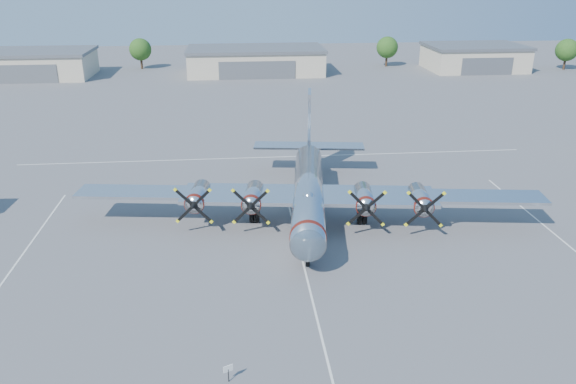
{
  "coord_description": "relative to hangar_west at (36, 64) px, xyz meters",
  "views": [
    {
      "loc": [
        -4.84,
        -38.71,
        21.23
      ],
      "look_at": [
        -0.51,
        5.8,
        3.2
      ],
      "focal_mm": 35.0,
      "sensor_mm": 36.0,
      "label": 1
    }
  ],
  "objects": [
    {
      "name": "ground",
      "position": [
        45.0,
        -81.96,
        -2.71
      ],
      "size": [
        260.0,
        260.0,
        0.0
      ],
      "primitive_type": "plane",
      "color": "#5C5C5E",
      "rests_on": "ground"
    },
    {
      "name": "parking_lines",
      "position": [
        45.0,
        -83.71,
        -2.71
      ],
      "size": [
        60.0,
        50.08,
        0.01
      ],
      "color": "silver",
      "rests_on": "ground"
    },
    {
      "name": "hangar_west",
      "position": [
        0.0,
        0.0,
        0.0
      ],
      "size": [
        22.6,
        14.6,
        5.4
      ],
      "color": "beige",
      "rests_on": "ground"
    },
    {
      "name": "hangar_center",
      "position": [
        45.0,
        -0.0,
        -0.0
      ],
      "size": [
        28.6,
        14.6,
        5.4
      ],
      "color": "beige",
      "rests_on": "ground"
    },
    {
      "name": "hangar_east",
      "position": [
        93.0,
        0.0,
        0.0
      ],
      "size": [
        20.6,
        14.6,
        5.4
      ],
      "color": "beige",
      "rests_on": "ground"
    },
    {
      "name": "tree_west",
      "position": [
        20.0,
        8.04,
        1.51
      ],
      "size": [
        4.8,
        4.8,
        6.64
      ],
      "color": "#382619",
      "rests_on": "ground"
    },
    {
      "name": "tree_east",
      "position": [
        75.0,
        6.04,
        1.51
      ],
      "size": [
        4.8,
        4.8,
        6.64
      ],
      "color": "#382619",
      "rests_on": "ground"
    },
    {
      "name": "tree_far_east",
      "position": [
        113.0,
        -1.96,
        1.51
      ],
      "size": [
        4.8,
        4.8,
        6.64
      ],
      "color": "#382619",
      "rests_on": "ground"
    },
    {
      "name": "main_bomber_b29",
      "position": [
        46.57,
        -73.95,
        -2.71
      ],
      "size": [
        43.89,
        32.91,
        8.97
      ],
      "primitive_type": null,
      "rotation": [
        0.0,
        0.0,
        -0.13
      ],
      "color": "silver",
      "rests_on": "ground"
    },
    {
      "name": "info_placard",
      "position": [
        39.3,
        -95.74,
        -1.96
      ],
      "size": [
        0.53,
        0.27,
        1.08
      ],
      "rotation": [
        0.0,
        0.0,
        0.42
      ],
      "color": "black",
      "rests_on": "ground"
    }
  ]
}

